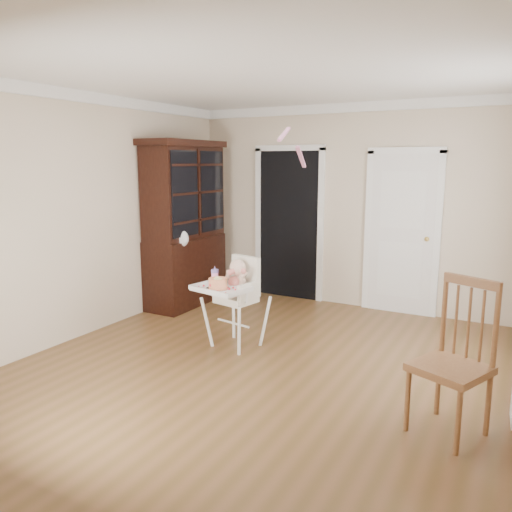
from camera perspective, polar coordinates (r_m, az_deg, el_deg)
The scene contains 14 objects.
floor at distance 4.90m, azimuth 0.85°, elevation -12.71°, with size 5.00×5.00×0.00m, color brown.
ceiling at distance 4.56m, azimuth 0.95°, elevation 20.18°, with size 5.00×5.00×0.00m, color white.
wall_back at distance 6.84m, azimuth 10.74°, elevation 5.50°, with size 4.50×4.50×0.00m, color beige.
wall_left at distance 5.92m, azimuth -18.81°, elevation 4.34°, with size 5.00×5.00×0.00m, color beige.
crown_molding at distance 4.55m, azimuth 0.94°, elevation 19.44°, with size 4.50×5.00×0.12m, color white, non-canonical shape.
doorway at distance 7.18m, azimuth 3.77°, elevation 3.97°, with size 1.06×0.05×2.22m.
closet_door at distance 6.67m, azimuth 16.31°, elevation 2.32°, with size 0.96×0.09×2.13m.
high_chair at distance 5.27m, azimuth -2.35°, elevation -4.04°, with size 0.67×0.79×0.98m.
baby at distance 5.26m, azimuth -2.17°, elevation -2.63°, with size 0.27×0.23×0.40m.
cake at distance 5.05m, azimuth -4.38°, elevation -3.16°, with size 0.25×0.25×0.11m.
sippy_cup at distance 5.29m, azimuth -4.72°, elevation -2.28°, with size 0.08×0.08×0.19m.
china_cabinet at distance 6.86m, azimuth -8.13°, elevation 3.63°, with size 0.59×1.32×2.23m.
dining_chair at distance 3.92m, azimuth 21.61°, elevation -11.30°, with size 0.61×0.61×1.14m.
streamer at distance 4.47m, azimuth 3.24°, elevation 13.75°, with size 0.03×0.50×0.02m, color pink, non-canonical shape.
Camera 1 is at (2.09, -3.98, 1.95)m, focal length 35.00 mm.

